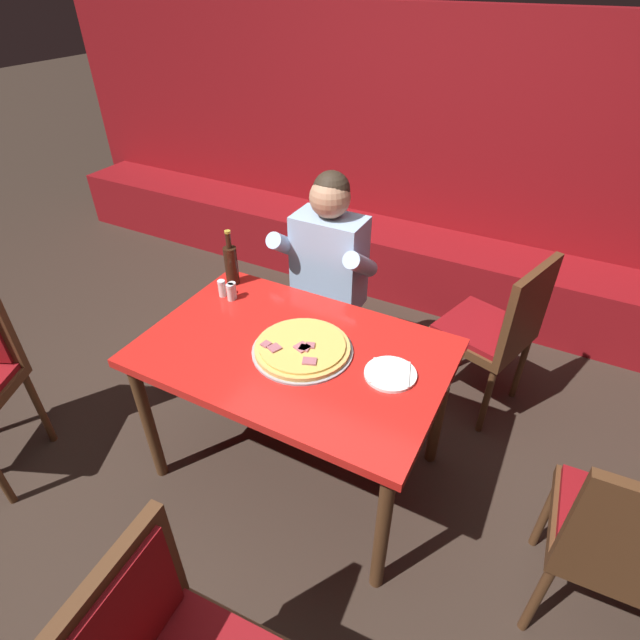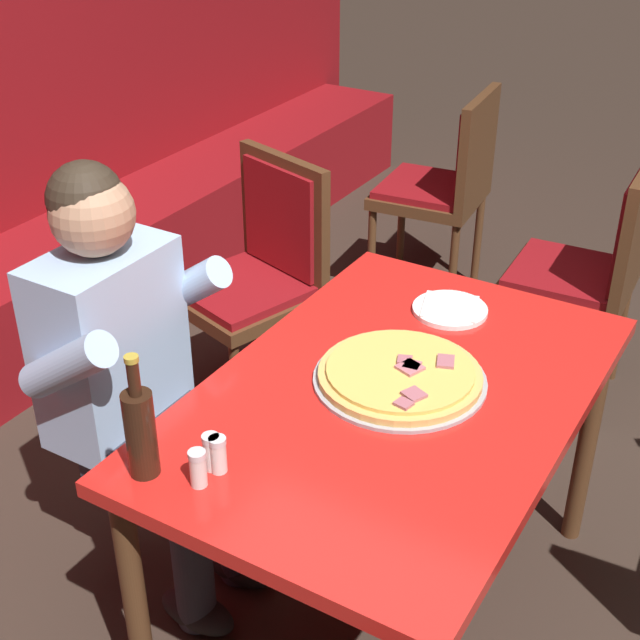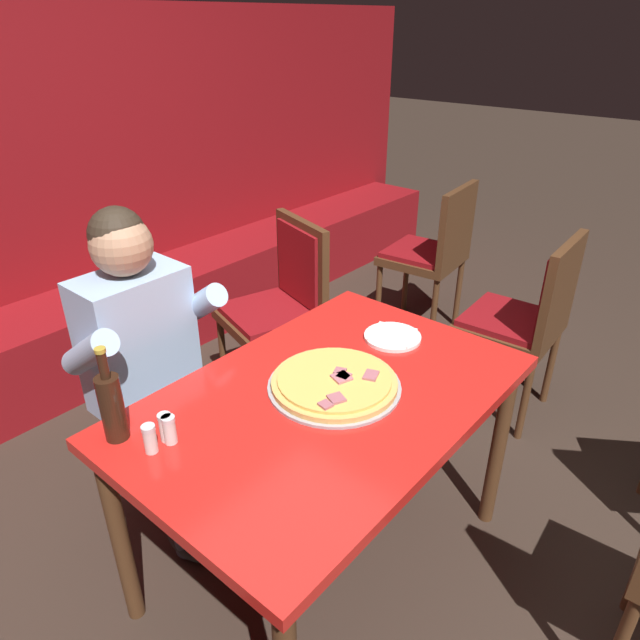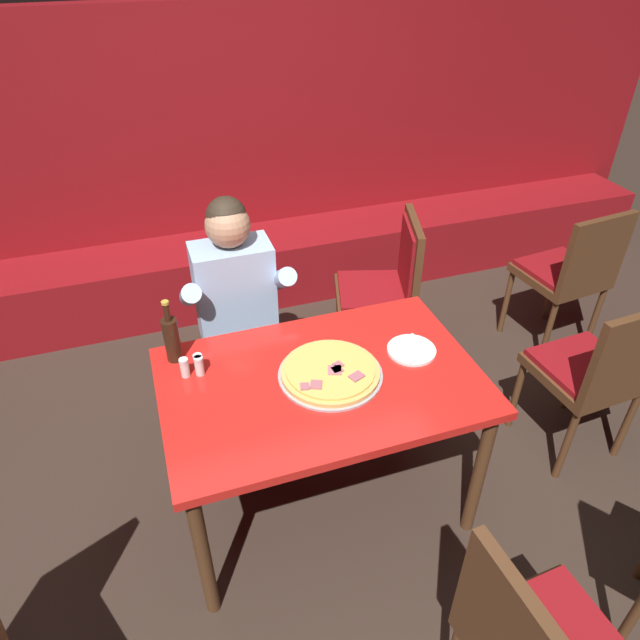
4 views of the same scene
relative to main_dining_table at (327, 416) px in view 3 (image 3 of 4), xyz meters
The scene contains 14 objects.
ground_plane 0.68m from the main_dining_table, ahead, with size 24.00×24.00×0.00m, color #33261E.
booth_wall_panel 2.20m from the main_dining_table, 90.00° to the left, with size 6.80×0.16×1.90m, color maroon.
booth_bench 1.91m from the main_dining_table, 90.00° to the left, with size 6.46×0.48×0.46m, color maroon.
main_dining_table is the anchor object (origin of this frame).
pizza 0.11m from the main_dining_table, ahead, with size 0.43×0.43×0.05m.
plate_white_paper 0.44m from the main_dining_table, ahead, with size 0.21×0.21×0.02m.
beer_bottle 0.66m from the main_dining_table, 149.71° to the left, with size 0.07×0.07×0.29m.
shaker_red_pepper_flakes 0.57m from the main_dining_table, 159.44° to the left, with size 0.04×0.04×0.09m.
shaker_black_pepper 0.51m from the main_dining_table, 158.03° to the left, with size 0.04×0.04×0.09m.
shaker_oregano 0.52m from the main_dining_table, 156.20° to the left, with size 0.04×0.04×0.09m.
diner_seated_blue_shirt 0.68m from the main_dining_table, 107.53° to the left, with size 0.53×0.53×1.27m.
dining_chair_near_left 1.35m from the main_dining_table, ahead, with size 0.46×0.46×0.95m.
dining_chair_far_left 1.15m from the main_dining_table, 51.35° to the left, with size 0.55×0.55×0.95m.
dining_chair_far_right 1.91m from the main_dining_table, 19.67° to the left, with size 0.48×0.48×0.97m.
Camera 3 is at (-1.14, -0.94, 1.82)m, focal length 32.00 mm.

